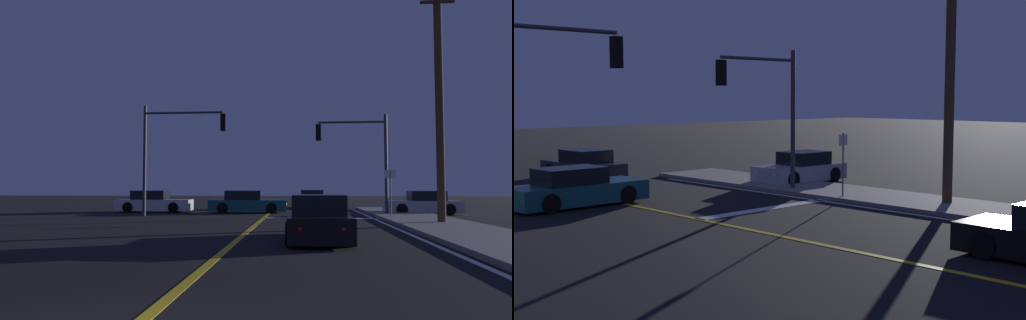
# 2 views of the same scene
# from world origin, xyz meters

# --- Properties ---
(sidewalk_right) EXTENTS (3.20, 39.27, 0.15)m
(sidewalk_right) POSITION_xyz_m (7.28, 10.91, 0.07)
(sidewalk_right) COLOR gray
(sidewalk_right) RESTS_ON ground
(lane_line_center) EXTENTS (0.20, 37.09, 0.01)m
(lane_line_center) POSITION_xyz_m (0.00, 10.91, 0.01)
(lane_line_center) COLOR gold
(lane_line_center) RESTS_ON ground
(lane_line_edge_right) EXTENTS (0.16, 37.09, 0.01)m
(lane_line_edge_right) POSITION_xyz_m (5.43, 10.91, 0.01)
(lane_line_edge_right) COLOR white
(lane_line_edge_right) RESTS_ON ground
(stop_bar) EXTENTS (5.68, 0.50, 0.01)m
(stop_bar) POSITION_xyz_m (2.84, 20.32, 0.01)
(stop_bar) COLOR white
(stop_bar) RESTS_ON ground
(car_parked_curb_charcoal) EXTENTS (2.02, 4.54, 1.34)m
(car_parked_curb_charcoal) POSITION_xyz_m (2.67, 32.10, 0.58)
(car_parked_curb_charcoal) COLOR #2D2D33
(car_parked_curb_charcoal) RESTS_ON ground
(car_mid_block_black) EXTENTS (1.87, 4.46, 1.34)m
(car_mid_block_black) POSITION_xyz_m (2.34, 10.29, 0.58)
(car_mid_block_black) COLOR black
(car_mid_block_black) RESTS_ON ground
(car_lead_oncoming_white) EXTENTS (4.65, 1.82, 1.34)m
(car_lead_oncoming_white) POSITION_xyz_m (-7.31, 25.51, 0.58)
(car_lead_oncoming_white) COLOR silver
(car_lead_oncoming_white) RESTS_ON ground
(car_following_oncoming_teal) EXTENTS (4.76, 1.94, 1.34)m
(car_following_oncoming_teal) POSITION_xyz_m (-1.40, 25.28, 0.58)
(car_following_oncoming_teal) COLOR #195960
(car_following_oncoming_teal) RESTS_ON ground
(car_distant_tail_silver) EXTENTS (4.22, 1.95, 1.34)m
(car_distant_tail_silver) POSITION_xyz_m (8.82, 24.40, 0.58)
(car_distant_tail_silver) COLOR #B2B5BA
(car_distant_tail_silver) RESTS_ON ground
(traffic_signal_near_right) EXTENTS (3.86, 0.28, 5.51)m
(traffic_signal_near_right) POSITION_xyz_m (5.08, 22.62, 3.68)
(traffic_signal_near_right) COLOR #38383D
(traffic_signal_near_right) RESTS_ON ground
(traffic_signal_far_left) EXTENTS (4.50, 0.28, 5.94)m
(traffic_signal_far_left) POSITION_xyz_m (-4.89, 21.22, 3.99)
(traffic_signal_far_left) COLOR #38383D
(traffic_signal_far_left) RESTS_ON ground
(utility_pole_right) EXTENTS (1.65, 0.33, 10.69)m
(utility_pole_right) POSITION_xyz_m (7.58, 16.39, 5.50)
(utility_pole_right) COLOR #4C3823
(utility_pole_right) RESTS_ON ground
(street_sign_corner) EXTENTS (0.56, 0.12, 2.43)m
(street_sign_corner) POSITION_xyz_m (6.18, 19.82, 1.63)
(street_sign_corner) COLOR slate
(street_sign_corner) RESTS_ON ground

